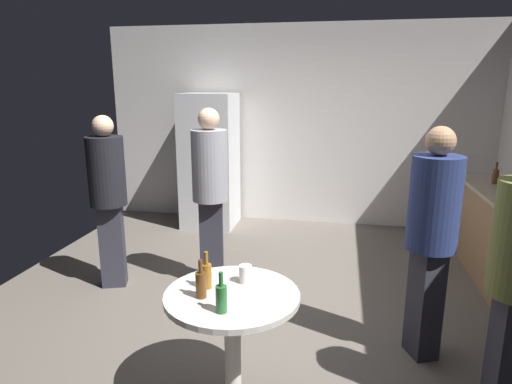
{
  "coord_description": "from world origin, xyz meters",
  "views": [
    {
      "loc": [
        0.62,
        -3.53,
        1.93
      ],
      "look_at": [
        -0.08,
        0.13,
        1.02
      ],
      "focal_mm": 31.2,
      "sensor_mm": 36.0,
      "label": 1
    }
  ],
  "objects_px": {
    "beer_bottle_on_counter": "(496,176)",
    "beer_bottle_amber": "(207,275)",
    "foreground_table": "(232,309)",
    "person_in_black_shirt": "(108,189)",
    "plastic_cup_white": "(245,274)",
    "beer_bottle_brown": "(201,284)",
    "beer_bottle_green": "(221,298)",
    "person_in_gray_shirt": "(210,184)",
    "person_in_navy_shirt": "(432,227)",
    "refrigerator": "(210,161)"
  },
  "relations": [
    {
      "from": "beer_bottle_brown",
      "to": "person_in_gray_shirt",
      "type": "height_order",
      "value": "person_in_gray_shirt"
    },
    {
      "from": "foreground_table",
      "to": "plastic_cup_white",
      "type": "bearing_deg",
      "value": 73.68
    },
    {
      "from": "beer_bottle_brown",
      "to": "beer_bottle_green",
      "type": "bearing_deg",
      "value": -41.64
    },
    {
      "from": "beer_bottle_brown",
      "to": "beer_bottle_green",
      "type": "distance_m",
      "value": 0.21
    },
    {
      "from": "plastic_cup_white",
      "to": "person_in_gray_shirt",
      "type": "xyz_separation_m",
      "value": [
        -0.66,
        1.47,
        0.21
      ]
    },
    {
      "from": "beer_bottle_green",
      "to": "person_in_black_shirt",
      "type": "xyz_separation_m",
      "value": [
        -1.53,
        1.61,
        0.15
      ]
    },
    {
      "from": "foreground_table",
      "to": "beer_bottle_green",
      "type": "relative_size",
      "value": 3.48
    },
    {
      "from": "person_in_black_shirt",
      "to": "person_in_gray_shirt",
      "type": "distance_m",
      "value": 0.96
    },
    {
      "from": "beer_bottle_amber",
      "to": "beer_bottle_brown",
      "type": "relative_size",
      "value": 1.0
    },
    {
      "from": "beer_bottle_amber",
      "to": "plastic_cup_white",
      "type": "height_order",
      "value": "beer_bottle_amber"
    },
    {
      "from": "beer_bottle_amber",
      "to": "beer_bottle_brown",
      "type": "distance_m",
      "value": 0.12
    },
    {
      "from": "beer_bottle_green",
      "to": "person_in_navy_shirt",
      "type": "relative_size",
      "value": 0.14
    },
    {
      "from": "person_in_gray_shirt",
      "to": "beer_bottle_on_counter",
      "type": "bearing_deg",
      "value": 97.35
    },
    {
      "from": "beer_bottle_on_counter",
      "to": "beer_bottle_brown",
      "type": "distance_m",
      "value": 3.6
    },
    {
      "from": "plastic_cup_white",
      "to": "person_in_black_shirt",
      "type": "bearing_deg",
      "value": 142.14
    },
    {
      "from": "plastic_cup_white",
      "to": "person_in_navy_shirt",
      "type": "bearing_deg",
      "value": 26.53
    },
    {
      "from": "plastic_cup_white",
      "to": "person_in_black_shirt",
      "type": "height_order",
      "value": "person_in_black_shirt"
    },
    {
      "from": "beer_bottle_amber",
      "to": "beer_bottle_brown",
      "type": "bearing_deg",
      "value": -87.84
    },
    {
      "from": "foreground_table",
      "to": "person_in_black_shirt",
      "type": "relative_size",
      "value": 0.48
    },
    {
      "from": "person_in_black_shirt",
      "to": "plastic_cup_white",
      "type": "bearing_deg",
      "value": 33.11
    },
    {
      "from": "foreground_table",
      "to": "person_in_black_shirt",
      "type": "distance_m",
      "value": 2.1
    },
    {
      "from": "foreground_table",
      "to": "beer_bottle_on_counter",
      "type": "bearing_deg",
      "value": 50.2
    },
    {
      "from": "person_in_black_shirt",
      "to": "person_in_gray_shirt",
      "type": "bearing_deg",
      "value": 85.48
    },
    {
      "from": "beer_bottle_green",
      "to": "person_in_gray_shirt",
      "type": "height_order",
      "value": "person_in_gray_shirt"
    },
    {
      "from": "refrigerator",
      "to": "person_in_gray_shirt",
      "type": "xyz_separation_m",
      "value": [
        0.54,
        -1.79,
        0.1
      ]
    },
    {
      "from": "beer_bottle_brown",
      "to": "plastic_cup_white",
      "type": "xyz_separation_m",
      "value": [
        0.21,
        0.24,
        -0.03
      ]
    },
    {
      "from": "refrigerator",
      "to": "person_in_gray_shirt",
      "type": "distance_m",
      "value": 1.87
    },
    {
      "from": "refrigerator",
      "to": "person_in_navy_shirt",
      "type": "distance_m",
      "value": 3.57
    },
    {
      "from": "beer_bottle_green",
      "to": "person_in_navy_shirt",
      "type": "xyz_separation_m",
      "value": [
        1.23,
        0.97,
        0.15
      ]
    },
    {
      "from": "person_in_black_shirt",
      "to": "person_in_gray_shirt",
      "type": "xyz_separation_m",
      "value": [
        0.92,
        0.24,
        0.04
      ]
    },
    {
      "from": "beer_bottle_green",
      "to": "beer_bottle_on_counter",
      "type": "bearing_deg",
      "value": 52.44
    },
    {
      "from": "refrigerator",
      "to": "person_in_black_shirt",
      "type": "relative_size",
      "value": 1.09
    },
    {
      "from": "beer_bottle_brown",
      "to": "plastic_cup_white",
      "type": "distance_m",
      "value": 0.32
    },
    {
      "from": "person_in_black_shirt",
      "to": "person_in_navy_shirt",
      "type": "relative_size",
      "value": 0.99
    },
    {
      "from": "refrigerator",
      "to": "foreground_table",
      "type": "height_order",
      "value": "refrigerator"
    },
    {
      "from": "beer_bottle_amber",
      "to": "beer_bottle_green",
      "type": "xyz_separation_m",
      "value": [
        0.16,
        -0.26,
        0.0
      ]
    },
    {
      "from": "refrigerator",
      "to": "person_in_gray_shirt",
      "type": "bearing_deg",
      "value": -73.1
    },
    {
      "from": "beer_bottle_brown",
      "to": "person_in_black_shirt",
      "type": "xyz_separation_m",
      "value": [
        -1.37,
        1.47,
        0.15
      ]
    },
    {
      "from": "beer_bottle_on_counter",
      "to": "beer_bottle_amber",
      "type": "height_order",
      "value": "beer_bottle_on_counter"
    },
    {
      "from": "beer_bottle_brown",
      "to": "person_in_black_shirt",
      "type": "distance_m",
      "value": 2.02
    },
    {
      "from": "beer_bottle_amber",
      "to": "person_in_gray_shirt",
      "type": "distance_m",
      "value": 1.66
    },
    {
      "from": "foreground_table",
      "to": "person_in_black_shirt",
      "type": "height_order",
      "value": "person_in_black_shirt"
    },
    {
      "from": "beer_bottle_brown",
      "to": "person_in_gray_shirt",
      "type": "bearing_deg",
      "value": 104.74
    },
    {
      "from": "beer_bottle_on_counter",
      "to": "plastic_cup_white",
      "type": "bearing_deg",
      "value": -130.96
    },
    {
      "from": "beer_bottle_amber",
      "to": "person_in_black_shirt",
      "type": "distance_m",
      "value": 1.93
    },
    {
      "from": "plastic_cup_white",
      "to": "beer_bottle_amber",
      "type": "bearing_deg",
      "value": -150.79
    },
    {
      "from": "refrigerator",
      "to": "beer_bottle_brown",
      "type": "xyz_separation_m",
      "value": [
        0.99,
        -3.5,
        -0.08
      ]
    },
    {
      "from": "plastic_cup_white",
      "to": "person_in_navy_shirt",
      "type": "distance_m",
      "value": 1.33
    },
    {
      "from": "beer_bottle_amber",
      "to": "person_in_navy_shirt",
      "type": "bearing_deg",
      "value": 26.94
    },
    {
      "from": "beer_bottle_green",
      "to": "person_in_gray_shirt",
      "type": "xyz_separation_m",
      "value": [
        -0.61,
        1.85,
        0.19
      ]
    }
  ]
}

